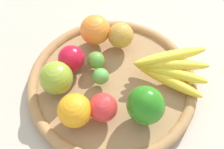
{
  "coord_description": "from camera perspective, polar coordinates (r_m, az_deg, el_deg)",
  "views": [
    {
      "loc": [
        -0.32,
        -0.24,
        0.63
      ],
      "look_at": [
        0.0,
        0.0,
        0.06
      ],
      "focal_mm": 46.48,
      "sensor_mm": 36.0,
      "label": 1
    }
  ],
  "objects": [
    {
      "name": "ground_plane",
      "position": [
        0.74,
        0.0,
        -2.68
      ],
      "size": [
        2.4,
        2.4,
        0.0
      ],
      "primitive_type": "plane",
      "color": "#B5AB98",
      "rests_on": "ground"
    },
    {
      "name": "basket",
      "position": [
        0.72,
        0.0,
        -1.81
      ],
      "size": [
        0.42,
        0.42,
        0.04
      ],
      "color": "#9C784E",
      "rests_on": "ground_plane"
    },
    {
      "name": "apple_3",
      "position": [
        0.71,
        -8.03,
        3.17
      ],
      "size": [
        0.07,
        0.07,
        0.06
      ],
      "primitive_type": "sphere",
      "rotation": [
        0.0,
        0.0,
        2.97
      ],
      "color": "red",
      "rests_on": "basket"
    },
    {
      "name": "apple_1",
      "position": [
        0.75,
        1.71,
        7.68
      ],
      "size": [
        0.07,
        0.07,
        0.07
      ],
      "primitive_type": "sphere",
      "rotation": [
        0.0,
        0.0,
        4.84
      ],
      "color": "#BE8E34",
      "rests_on": "basket"
    },
    {
      "name": "lime_1",
      "position": [
        0.72,
        -3.18,
        2.85
      ],
      "size": [
        0.05,
        0.05,
        0.04
      ],
      "primitive_type": "sphere",
      "rotation": [
        0.0,
        0.0,
        4.64
      ],
      "color": "#579433",
      "rests_on": "basket"
    },
    {
      "name": "orange_0",
      "position": [
        0.76,
        -3.33,
        8.76
      ],
      "size": [
        0.1,
        0.1,
        0.08
      ],
      "primitive_type": "sphere",
      "rotation": [
        0.0,
        0.0,
        2.85
      ],
      "color": "orange",
      "rests_on": "basket"
    },
    {
      "name": "apple_2",
      "position": [
        0.63,
        -1.79,
        -6.5
      ],
      "size": [
        0.09,
        0.09,
        0.06
      ],
      "primitive_type": "sphere",
      "rotation": [
        0.0,
        0.0,
        1.02
      ],
      "color": "red",
      "rests_on": "basket"
    },
    {
      "name": "banana_bunch",
      "position": [
        0.7,
        11.32,
        1.22
      ],
      "size": [
        0.16,
        0.18,
        0.06
      ],
      "color": "yellow",
      "rests_on": "basket"
    },
    {
      "name": "orange_1",
      "position": [
        0.63,
        -7.69,
        -6.81
      ],
      "size": [
        0.1,
        0.1,
        0.07
      ],
      "primitive_type": "sphere",
      "rotation": [
        0.0,
        0.0,
        2.12
      ],
      "color": "orange",
      "rests_on": "basket"
    },
    {
      "name": "apple_0",
      "position": [
        0.67,
        -10.91,
        -0.66
      ],
      "size": [
        0.11,
        0.11,
        0.08
      ],
      "primitive_type": "sphere",
      "rotation": [
        0.0,
        0.0,
        4.0
      ],
      "color": "olive",
      "rests_on": "basket"
    },
    {
      "name": "bell_pepper",
      "position": [
        0.62,
        6.62,
        -6.06
      ],
      "size": [
        0.08,
        0.09,
        0.1
      ],
      "primitive_type": "ellipsoid",
      "rotation": [
        0.0,
        0.0,
        1.66
      ],
      "color": "#287C19",
      "rests_on": "basket"
    },
    {
      "name": "lime_0",
      "position": [
        0.69,
        -2.24,
        -0.35
      ],
      "size": [
        0.04,
        0.04,
        0.04
      ],
      "primitive_type": "sphere",
      "rotation": [
        0.0,
        0.0,
        3.03
      ],
      "color": "#58A746",
      "rests_on": "basket"
    }
  ]
}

